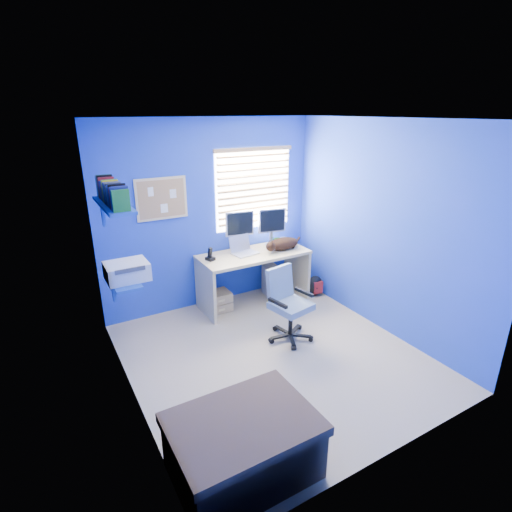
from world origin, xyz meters
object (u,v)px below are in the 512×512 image
laptop (245,246)px  cat (284,244)px  tower_pc (273,283)px  desk (254,278)px  office_chair (288,313)px

laptop → cat: bearing=-20.4°
laptop → tower_pc: 0.76m
desk → tower_pc: 0.35m
office_chair → tower_pc: bearing=66.9°
desk → office_chair: bearing=-96.1°
tower_pc → office_chair: office_chair is taller
desk → laptop: 0.49m
desk → cat: bearing=-8.6°
desk → laptop: (-0.11, 0.04, 0.48)m
desk → tower_pc: size_ratio=3.34×
tower_pc → office_chair: (-0.43, -1.01, 0.10)m
tower_pc → desk: bearing=-168.9°
laptop → cat: laptop is taller
laptop → cat: size_ratio=0.71×
desk → laptop: size_ratio=4.55×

